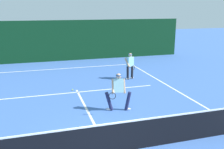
{
  "coord_description": "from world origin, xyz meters",
  "views": [
    {
      "loc": [
        -1.89,
        -6.56,
        4.33
      ],
      "look_at": [
        1.7,
        5.4,
        1.0
      ],
      "focal_mm": 40.46,
      "sensor_mm": 36.0,
      "label": 1
    }
  ],
  "objects_px": {
    "player_far": "(130,65)",
    "player_near": "(118,90)",
    "tennis_ball": "(100,134)",
    "tennis_ball_extra": "(72,90)"
  },
  "relations": [
    {
      "from": "tennis_ball_extra",
      "to": "player_near",
      "type": "bearing_deg",
      "value": -64.98
    },
    {
      "from": "player_near",
      "to": "tennis_ball_extra",
      "type": "xyz_separation_m",
      "value": [
        -1.53,
        3.28,
        -0.88
      ]
    },
    {
      "from": "player_far",
      "to": "tennis_ball",
      "type": "height_order",
      "value": "player_far"
    },
    {
      "from": "player_far",
      "to": "tennis_ball",
      "type": "bearing_deg",
      "value": 41.39
    },
    {
      "from": "tennis_ball",
      "to": "player_far",
      "type": "bearing_deg",
      "value": 61.06
    },
    {
      "from": "player_far",
      "to": "player_near",
      "type": "bearing_deg",
      "value": 43.99
    },
    {
      "from": "tennis_ball",
      "to": "tennis_ball_extra",
      "type": "xyz_separation_m",
      "value": [
        -0.23,
        5.16,
        0.0
      ]
    },
    {
      "from": "tennis_ball",
      "to": "tennis_ball_extra",
      "type": "height_order",
      "value": "same"
    },
    {
      "from": "player_near",
      "to": "tennis_ball_extra",
      "type": "height_order",
      "value": "player_near"
    },
    {
      "from": "player_near",
      "to": "player_far",
      "type": "bearing_deg",
      "value": -101.95
    }
  ]
}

